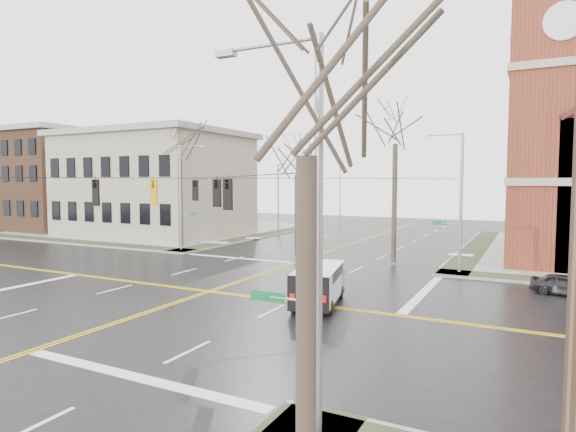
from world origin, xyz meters
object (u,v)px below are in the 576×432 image
at_px(signal_pole_se, 311,228).
at_px(streetlight_north_b, 341,192).
at_px(tree_se, 307,131).
at_px(parked_car_a, 565,285).
at_px(signal_pole_ne, 458,198).
at_px(cargo_van, 319,282).
at_px(tree_nw_near, 297,169).
at_px(tree_nw_far, 180,152).
at_px(streetlight_north_a, 279,195).
at_px(signal_pole_nw, 182,194).
at_px(tree_ne, 395,136).

bearing_deg(signal_pole_se, streetlight_north_b, 110.27).
bearing_deg(tree_se, parked_car_a, 77.01).
xyz_separation_m(signal_pole_ne, cargo_van, (-4.90, -11.19, -3.85)).
relative_size(signal_pole_se, parked_car_a, 2.72).
relative_size(cargo_van, tree_nw_near, 0.54).
distance_m(tree_nw_far, tree_se, 37.07).
distance_m(streetlight_north_a, cargo_van, 32.71).
relative_size(signal_pole_nw, parked_car_a, 2.72).
relative_size(cargo_van, tree_ne, 0.40).
bearing_deg(tree_nw_far, tree_ne, 0.03).
relative_size(streetlight_north_a, tree_se, 0.85).
bearing_deg(tree_ne, streetlight_north_b, 116.55).
distance_m(signal_pole_se, streetlight_north_b, 63.43).
bearing_deg(streetlight_north_a, cargo_van, -58.33).
bearing_deg(cargo_van, signal_pole_se, -79.96).
distance_m(cargo_van, tree_se, 16.33).
distance_m(cargo_van, parked_car_a, 13.25).
bearing_deg(signal_pole_nw, streetlight_north_a, 87.68).
height_order(signal_pole_ne, streetlight_north_b, signal_pole_ne).
bearing_deg(cargo_van, tree_nw_near, 107.97).
height_order(signal_pole_se, tree_nw_near, tree_nw_near).
height_order(tree_nw_far, tree_ne, tree_ne).
height_order(streetlight_north_a, tree_nw_far, tree_nw_far).
bearing_deg(parked_car_a, tree_ne, 74.41).
xyz_separation_m(tree_nw_near, tree_ne, (7.73, 0.28, 2.29)).
xyz_separation_m(cargo_van, tree_nw_far, (-19.38, 12.97, 7.59)).
bearing_deg(streetlight_north_a, streetlight_north_b, 90.00).
height_order(signal_pole_ne, signal_pole_nw, same).
xyz_separation_m(tree_nw_far, tree_nw_near, (11.91, -0.27, -1.69)).
relative_size(signal_pole_ne, tree_ne, 0.70).
distance_m(signal_pole_se, cargo_van, 13.35).
height_order(signal_pole_ne, streetlight_north_a, signal_pole_ne).
bearing_deg(tree_ne, streetlight_north_a, 139.70).
distance_m(signal_pole_se, parked_car_a, 20.74).
xyz_separation_m(signal_pole_nw, tree_se, (23.61, -25.31, 1.88)).
distance_m(signal_pole_nw, tree_nw_near, 10.59).
height_order(parked_car_a, tree_ne, tree_ne).
height_order(streetlight_north_b, tree_ne, tree_ne).
xyz_separation_m(signal_pole_ne, tree_ne, (-4.63, 1.79, 4.34)).
bearing_deg(tree_nw_near, cargo_van, -59.55).
height_order(streetlight_north_a, tree_se, tree_se).
bearing_deg(tree_nw_far, signal_pole_ne, -4.19).
xyz_separation_m(streetlight_north_b, tree_nw_far, (-2.30, -34.72, 4.22)).
bearing_deg(tree_nw_near, tree_ne, 2.08).
distance_m(signal_pole_ne, signal_pole_nw, 22.64).
bearing_deg(tree_nw_near, tree_se, -63.58).
bearing_deg(cargo_van, signal_pole_nw, 135.29).
xyz_separation_m(parked_car_a, tree_se, (-5.00, -21.68, 6.26)).
height_order(signal_pole_se, tree_se, tree_se).
xyz_separation_m(streetlight_north_b, tree_se, (22.94, -61.81, 2.36)).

